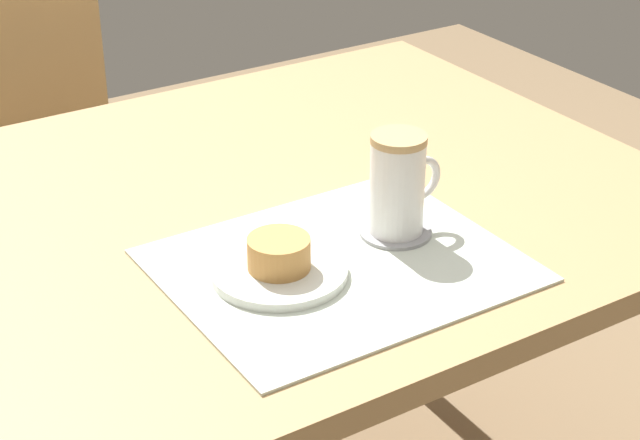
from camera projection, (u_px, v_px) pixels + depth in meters
dining_table at (258, 246)px, 1.54m from camera, size 1.18×0.91×0.72m
wooden_chair at (36, 165)px, 2.18m from camera, size 0.45×0.45×0.86m
placemat at (337, 266)px, 1.35m from camera, size 0.43×0.36×0.00m
pastry_plate at (279, 272)px, 1.32m from camera, size 0.17×0.17×0.01m
pastry at (279, 253)px, 1.31m from camera, size 0.08×0.08×0.04m
coffee_coaster at (395, 232)px, 1.42m from camera, size 0.10×0.10×0.00m
coffee_mug at (399, 183)px, 1.38m from camera, size 0.11×0.07×0.14m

